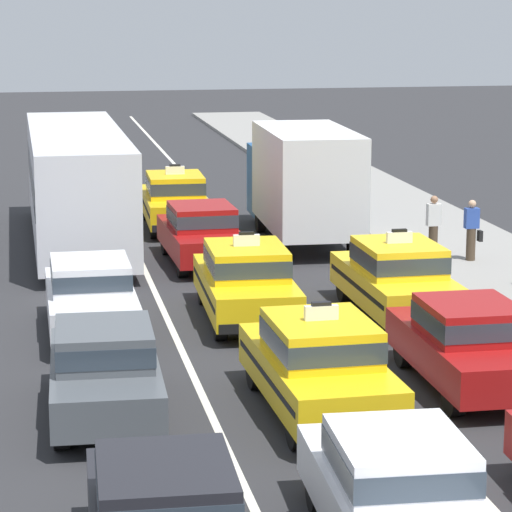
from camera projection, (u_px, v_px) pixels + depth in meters
lane_stripe_left_center at (140, 260)px, 32.89m from camera, size 0.14×80.00×0.01m
lane_stripe_center_right at (259, 255)px, 33.46m from camera, size 0.14×80.00×0.01m
sedan_left_second at (105, 368)px, 20.43m from camera, size 1.91×4.36×1.58m
sedan_left_third at (91, 294)px, 25.47m from camera, size 1.77×4.31×1.58m
bus_left_fourth at (77, 181)px, 34.50m from camera, size 2.60×11.22×3.22m
sedan_center_nearest at (397, 490)px, 15.38m from camera, size 1.95×4.37×1.58m
taxi_center_second at (319, 364)px, 20.56m from camera, size 1.92×4.60×1.96m
taxi_center_third at (246, 281)px, 26.56m from camera, size 1.96×4.62×1.96m
sedan_center_fourth at (201, 232)px, 32.15m from camera, size 1.86×4.34×1.58m
taxi_center_fifth at (175, 200)px, 37.12m from camera, size 1.95×4.61×1.96m
sedan_right_second at (468, 342)px, 21.95m from camera, size 1.78×4.31×1.58m
taxi_right_third at (397, 277)px, 26.88m from camera, size 1.86×4.58×1.96m
box_truck_right_fourth at (302, 179)px, 35.04m from camera, size 2.46×7.02×3.27m
pedestrian_by_storefront at (433, 226)px, 32.37m from camera, size 0.36×0.24×1.62m
pedestrian_trailing at (472, 230)px, 31.95m from camera, size 0.47×0.24×1.58m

